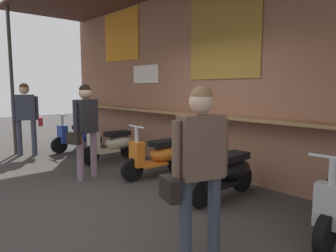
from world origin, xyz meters
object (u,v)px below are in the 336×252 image
Objects in this scene: scooter_blue at (80,135)px; shopper_passing at (199,158)px; shopper_browsing at (26,111)px; shopper_with_handbag at (85,122)px; scooter_black at (226,172)px; scooter_cream at (113,144)px; scooter_orange at (159,155)px.

shopper_passing is at bearing 71.51° from scooter_blue.
shopper_with_handbag is at bearing -159.39° from shopper_browsing.
scooter_black is at bearing -148.68° from shopper_browsing.
scooter_blue is 5.90m from shopper_passing.
shopper_browsing reaches higher than scooter_cream.
scooter_cream is at bearing -91.36° from scooter_black.
scooter_black is 2.60m from shopper_with_handbag.
shopper_browsing is (-3.47, -1.23, 0.68)m from scooter_orange.
shopper_with_handbag reaches higher than scooter_blue.
scooter_blue is 3.20m from scooter_orange.
scooter_cream is 2.34m from shopper_browsing.
shopper_passing reaches higher than scooter_orange.
scooter_black is 0.83× the size of shopper_with_handbag.
scooter_blue is 1.00× the size of scooter_black.
scooter_orange is 0.84× the size of shopper_with_handbag.
scooter_orange is at bearing -142.95° from shopper_browsing.
scooter_orange is 0.81× the size of shopper_browsing.
scooter_orange is at bearing 88.40° from scooter_cream.
shopper_browsing is (-0.27, -1.23, 0.68)m from scooter_blue.
scooter_blue is at bearing -85.76° from scooter_orange.
scooter_black is at bearing 87.24° from scooter_blue.
scooter_blue is 1.00× the size of scooter_cream.
scooter_black is 1.93m from shopper_passing.
shopper_browsing is 1.06× the size of shopper_passing.
scooter_black is 5.20m from shopper_browsing.
scooter_black is 0.81× the size of shopper_browsing.
shopper_passing is at bearing 66.96° from scooter_cream.
shopper_with_handbag is at bearing -29.78° from scooter_orange.
shopper_passing is at bearing -165.96° from shopper_browsing.
shopper_browsing is (-1.87, -1.23, 0.68)m from scooter_cream.
shopper_passing reaches higher than scooter_cream.
shopper_browsing reaches higher than scooter_blue.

